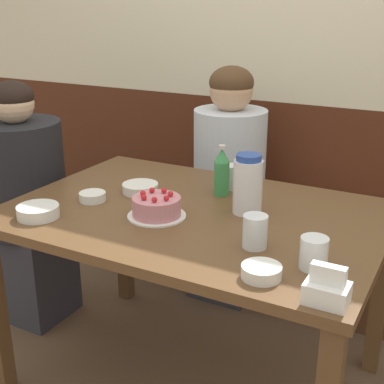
% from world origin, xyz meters
% --- Properties ---
extents(ground_plane, '(12.00, 12.00, 0.00)m').
position_xyz_m(ground_plane, '(0.00, 0.00, 0.00)').
color(ground_plane, brown).
extents(back_wall, '(4.80, 0.04, 2.50)m').
position_xyz_m(back_wall, '(0.00, 1.05, 1.25)').
color(back_wall, '#4C2314').
rests_on(back_wall, ground_plane).
extents(bench_seat, '(2.13, 0.38, 0.46)m').
position_xyz_m(bench_seat, '(0.00, 0.83, 0.23)').
color(bench_seat, '#56331E').
rests_on(bench_seat, ground_plane).
extents(dining_table, '(1.34, 0.92, 0.74)m').
position_xyz_m(dining_table, '(0.00, 0.00, 0.65)').
color(dining_table, brown).
rests_on(dining_table, ground_plane).
extents(birthday_cake, '(0.21, 0.21, 0.09)m').
position_xyz_m(birthday_cake, '(-0.09, -0.11, 0.78)').
color(birthday_cake, white).
rests_on(birthday_cake, dining_table).
extents(water_pitcher, '(0.10, 0.10, 0.22)m').
position_xyz_m(water_pitcher, '(0.17, 0.08, 0.84)').
color(water_pitcher, white).
rests_on(water_pitcher, dining_table).
extents(soju_bottle, '(0.06, 0.06, 0.20)m').
position_xyz_m(soju_bottle, '(0.01, 0.20, 0.83)').
color(soju_bottle, '#388E4C').
rests_on(soju_bottle, dining_table).
extents(napkin_holder, '(0.11, 0.08, 0.11)m').
position_xyz_m(napkin_holder, '(0.58, -0.39, 0.78)').
color(napkin_holder, white).
rests_on(napkin_holder, dining_table).
extents(bowl_soup_white, '(0.10, 0.10, 0.03)m').
position_xyz_m(bowl_soup_white, '(-0.39, -0.09, 0.76)').
color(bowl_soup_white, white).
rests_on(bowl_soup_white, dining_table).
extents(bowl_rice_small, '(0.11, 0.11, 0.04)m').
position_xyz_m(bowl_rice_small, '(0.39, -0.35, 0.76)').
color(bowl_rice_small, white).
rests_on(bowl_rice_small, dining_table).
extents(bowl_side_dish, '(0.15, 0.15, 0.04)m').
position_xyz_m(bowl_side_dish, '(-0.45, -0.31, 0.76)').
color(bowl_side_dish, white).
rests_on(bowl_side_dish, dining_table).
extents(bowl_sauce_shallow, '(0.14, 0.14, 0.04)m').
position_xyz_m(bowl_sauce_shallow, '(-0.28, 0.07, 0.76)').
color(bowl_sauce_shallow, white).
rests_on(bowl_sauce_shallow, dining_table).
extents(glass_water_tall, '(0.08, 0.08, 0.10)m').
position_xyz_m(glass_water_tall, '(0.02, 0.29, 0.79)').
color(glass_water_tall, silver).
rests_on(glass_water_tall, dining_table).
extents(glass_tumbler_short, '(0.08, 0.08, 0.09)m').
position_xyz_m(glass_tumbler_short, '(0.50, -0.23, 0.79)').
color(glass_tumbler_short, silver).
rests_on(glass_tumbler_short, dining_table).
extents(glass_shot_small, '(0.08, 0.08, 0.10)m').
position_xyz_m(glass_shot_small, '(0.30, -0.18, 0.79)').
color(glass_shot_small, silver).
rests_on(glass_shot_small, dining_table).
extents(person_teal_shirt, '(0.35, 0.35, 1.17)m').
position_xyz_m(person_teal_shirt, '(-0.19, 0.72, 0.58)').
color(person_teal_shirt, '#33333D').
rests_on(person_teal_shirt, ground_plane).
extents(person_pale_blue_shirt, '(0.39, 0.39, 1.14)m').
position_xyz_m(person_pale_blue_shirt, '(-0.93, 0.08, 0.57)').
color(person_pale_blue_shirt, '#33333D').
rests_on(person_pale_blue_shirt, ground_plane).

